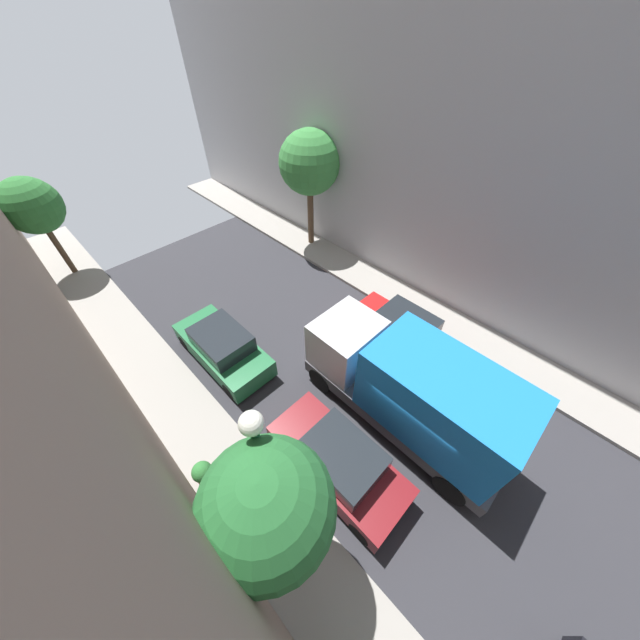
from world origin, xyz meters
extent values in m
plane|color=#2D2D33|center=(0.00, 0.00, 0.00)|extent=(32.00, 32.00, 0.00)
cube|color=gray|center=(-5.00, 0.00, 0.07)|extent=(2.00, 44.00, 0.15)
cube|color=gray|center=(5.00, 0.00, 0.07)|extent=(2.00, 44.00, 0.15)
cube|color=maroon|center=(-2.70, 0.98, 0.55)|extent=(1.76, 4.20, 0.76)
cube|color=#1E2328|center=(-2.70, 0.83, 1.25)|extent=(1.56, 2.10, 0.64)
cylinder|color=black|center=(-3.48, 2.53, 0.32)|extent=(0.22, 0.64, 0.64)
cylinder|color=black|center=(-1.92, 2.53, 0.32)|extent=(0.22, 0.64, 0.64)
cylinder|color=black|center=(-3.48, -0.57, 0.32)|extent=(0.22, 0.64, 0.64)
cylinder|color=black|center=(-1.92, -0.57, 0.32)|extent=(0.22, 0.64, 0.64)
cube|color=#1E6638|center=(-2.70, 6.85, 0.55)|extent=(1.76, 4.20, 0.76)
cube|color=#1E2328|center=(-2.70, 6.70, 1.25)|extent=(1.56, 2.10, 0.64)
cylinder|color=black|center=(-3.48, 8.40, 0.32)|extent=(0.22, 0.64, 0.64)
cylinder|color=black|center=(-1.92, 8.40, 0.32)|extent=(0.22, 0.64, 0.64)
cylinder|color=black|center=(-3.48, 5.30, 0.32)|extent=(0.22, 0.64, 0.64)
cylinder|color=black|center=(-1.92, 5.30, 0.32)|extent=(0.22, 0.64, 0.64)
cube|color=red|center=(2.70, 2.62, 0.55)|extent=(1.76, 4.20, 0.76)
cube|color=#1E2328|center=(2.70, 2.47, 1.25)|extent=(1.56, 2.10, 0.64)
cylinder|color=black|center=(1.92, 4.17, 0.32)|extent=(0.22, 0.64, 0.64)
cylinder|color=black|center=(3.48, 4.17, 0.32)|extent=(0.22, 0.64, 0.64)
cylinder|color=black|center=(1.92, 1.07, 0.32)|extent=(0.22, 0.64, 0.64)
cylinder|color=black|center=(3.48, 1.07, 0.32)|extent=(0.22, 0.64, 0.64)
cube|color=#4C4C51|center=(0.00, 0.75, 0.73)|extent=(2.20, 6.60, 0.50)
cube|color=#B7B7BC|center=(0.00, 3.15, 1.83)|extent=(2.10, 1.80, 1.70)
cube|color=blue|center=(0.00, -0.25, 2.18)|extent=(2.24, 4.20, 2.40)
cylinder|color=black|center=(-0.98, 3.35, 0.48)|extent=(0.30, 0.96, 0.96)
cylinder|color=black|center=(0.98, 3.35, 0.48)|extent=(0.30, 0.96, 0.96)
cylinder|color=black|center=(-0.98, -1.65, 0.48)|extent=(0.30, 0.96, 0.96)
cylinder|color=black|center=(0.98, -1.65, 0.48)|extent=(0.30, 0.96, 0.96)
cylinder|color=brown|center=(-5.10, 0.59, 1.48)|extent=(0.27, 0.27, 2.65)
sphere|color=#23602D|center=(-5.10, 0.59, 3.73)|extent=(2.46, 2.46, 2.46)
cylinder|color=brown|center=(5.26, 10.38, 1.71)|extent=(0.31, 0.31, 3.12)
sphere|color=#38843D|center=(5.26, 10.38, 4.36)|extent=(2.90, 2.90, 2.90)
cylinder|color=brown|center=(-5.04, 16.78, 1.43)|extent=(0.26, 0.26, 2.55)
sphere|color=#2D7233|center=(-5.04, 16.78, 3.59)|extent=(2.37, 2.37, 2.37)
cylinder|color=brown|center=(-5.58, 3.43, 0.29)|extent=(0.48, 0.48, 0.29)
sphere|color=#2D7233|center=(-5.58, 3.43, 0.66)|extent=(0.57, 0.57, 0.57)
cylinder|color=#26723F|center=(-4.60, 1.39, 2.46)|extent=(0.16, 0.16, 4.63)
sphere|color=white|center=(-4.60, 1.39, 5.00)|extent=(0.44, 0.44, 0.44)
camera|label=1|loc=(-5.57, -1.20, 10.01)|focal=18.17mm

